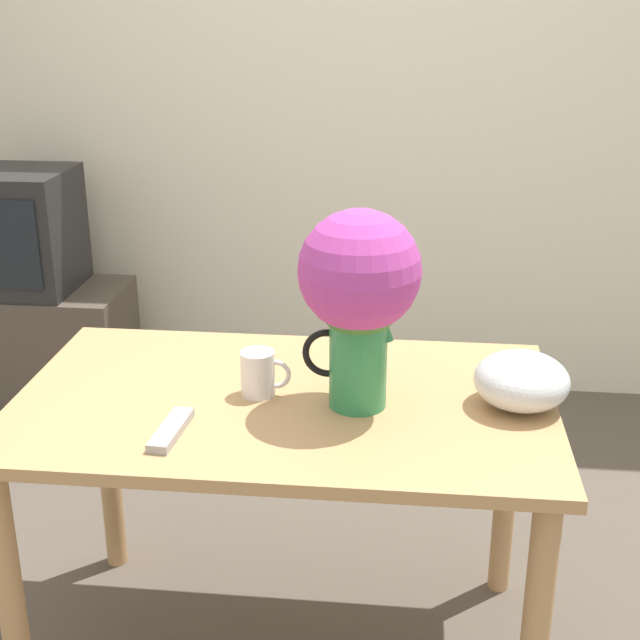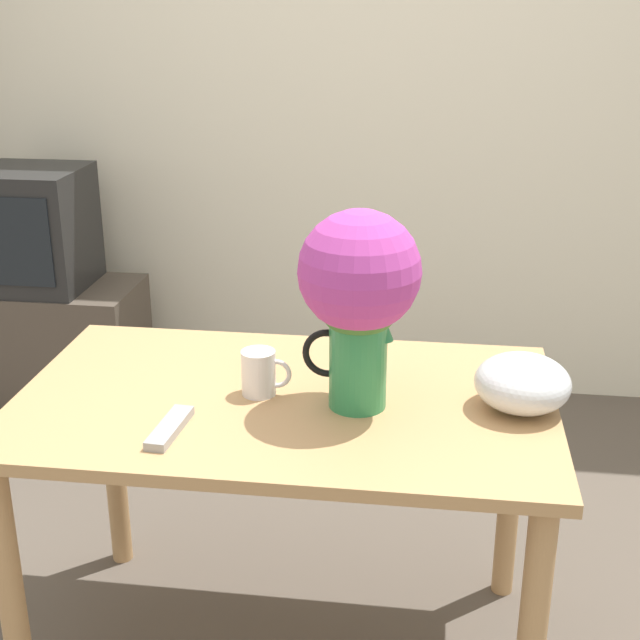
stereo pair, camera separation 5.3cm
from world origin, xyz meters
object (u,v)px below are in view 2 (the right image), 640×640
Objects in this scene: flower_vase at (359,288)px; coffee_mug at (260,373)px; white_bowl at (522,383)px; tv_set at (34,228)px.

flower_vase is 3.86× the size of coffee_mug.
flower_vase is 2.12× the size of white_bowl.
white_bowl is at bearing 4.96° from flower_vase.
flower_vase is at bearing -7.39° from coffee_mug.
white_bowl is 2.20m from tv_set.
white_bowl reaches higher than coffee_mug.
flower_vase is at bearing -175.04° from white_bowl.
coffee_mug is (-0.23, 0.03, -0.23)m from flower_vase.
tv_set reaches higher than white_bowl.
coffee_mug is 0.60m from white_bowl.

